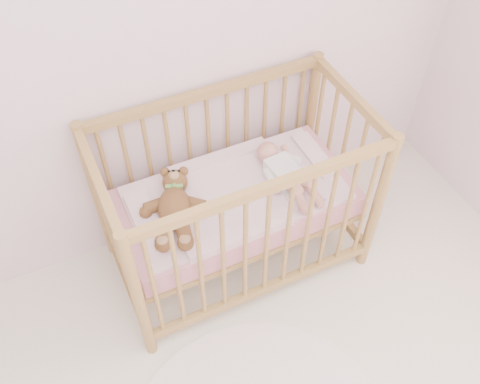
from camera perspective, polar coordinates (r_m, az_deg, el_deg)
wall_back at (r=2.44m, az=-15.25°, el=15.08°), size 4.00×0.02×2.70m
crib at (r=2.81m, az=-0.44°, el=-0.92°), size 1.36×0.76×1.00m
mattress at (r=2.82m, az=-0.43°, el=-1.12°), size 1.22×0.62×0.13m
blanket at (r=2.76m, az=-0.44°, el=-0.12°), size 1.10×0.58×0.06m
baby at (r=2.78m, az=4.73°, el=2.39°), size 0.30×0.55×0.13m
teddy_bear at (r=2.61m, az=-7.03°, el=-1.58°), size 0.52×0.61×0.14m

